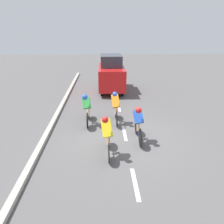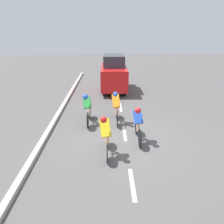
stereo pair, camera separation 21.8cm
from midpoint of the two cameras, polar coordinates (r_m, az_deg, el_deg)
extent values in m
plane|color=#565454|center=(8.86, 2.81, -6.60)|extent=(60.00, 60.00, 0.00)
cube|color=white|center=(6.51, 5.08, -18.12)|extent=(0.12, 1.40, 0.01)
cube|color=white|center=(9.20, 2.60, -5.46)|extent=(0.12, 1.40, 0.01)
cube|color=white|center=(12.14, 1.33, 1.29)|extent=(0.12, 1.40, 0.01)
cube|color=#A8A399|center=(9.46, -17.18, -5.23)|extent=(0.20, 25.33, 0.14)
cylinder|color=black|center=(10.50, -6.67, -0.01)|extent=(0.03, 0.72, 0.72)
cylinder|color=black|center=(9.54, -7.09, -2.26)|extent=(0.03, 0.72, 0.72)
cylinder|color=#B7B7BC|center=(10.02, -6.87, -1.08)|extent=(0.04, 1.04, 0.04)
cylinder|color=#B7B7BC|center=(10.11, -6.85, 0.41)|extent=(0.04, 0.04, 0.42)
cylinder|color=#1999D8|center=(10.03, -6.87, -0.44)|extent=(0.07, 0.07, 0.16)
cylinder|color=beige|center=(10.03, -6.88, 0.04)|extent=(0.12, 0.23, 0.36)
cube|color=green|center=(9.70, -7.31, 2.31)|extent=(0.40, 0.44, 0.56)
sphere|color=blue|center=(9.39, -7.76, 3.87)|extent=(0.24, 0.24, 0.24)
cylinder|color=black|center=(10.54, 0.33, 0.19)|extent=(0.03, 0.71, 0.71)
cylinder|color=black|center=(9.63, 0.61, -1.88)|extent=(0.03, 0.71, 0.71)
cylinder|color=black|center=(10.09, 0.47, -0.80)|extent=(0.04, 0.98, 0.04)
cylinder|color=black|center=(10.17, 0.42, 0.66)|extent=(0.04, 0.04, 0.42)
cylinder|color=#1999D8|center=(10.10, 0.45, -0.16)|extent=(0.07, 0.07, 0.16)
cylinder|color=tan|center=(10.09, 0.45, 0.31)|extent=(0.12, 0.23, 0.36)
cube|color=orange|center=(9.75, 0.26, 2.88)|extent=(0.40, 0.50, 0.64)
sphere|color=blue|center=(9.42, 0.07, 4.69)|extent=(0.21, 0.21, 0.21)
cylinder|color=black|center=(8.04, -1.81, -7.01)|extent=(0.03, 0.66, 0.66)
cylinder|color=black|center=(7.18, -1.71, -10.71)|extent=(0.03, 0.66, 0.66)
cylinder|color=black|center=(7.61, -1.76, -8.76)|extent=(0.04, 0.99, 0.04)
cylinder|color=black|center=(7.66, -1.80, -6.75)|extent=(0.04, 0.04, 0.42)
cylinder|color=yellow|center=(7.60, -1.78, -7.92)|extent=(0.07, 0.07, 0.16)
cylinder|color=tan|center=(7.58, -1.79, -7.30)|extent=(0.12, 0.23, 0.36)
cube|color=yellow|center=(7.19, -2.24, -4.21)|extent=(0.42, 0.51, 0.65)
sphere|color=red|center=(6.83, -2.72, -2.05)|extent=(0.21, 0.21, 0.21)
cylinder|color=black|center=(9.03, 5.67, -3.67)|extent=(0.03, 0.70, 0.70)
cylinder|color=black|center=(8.10, 6.67, -6.76)|extent=(0.03, 0.70, 0.70)
cylinder|color=navy|center=(8.56, 6.14, -5.13)|extent=(0.04, 1.04, 0.04)
cylinder|color=navy|center=(8.64, 6.02, -3.34)|extent=(0.04, 0.04, 0.42)
cylinder|color=#1999D8|center=(8.56, 6.12, -4.38)|extent=(0.07, 0.07, 0.16)
cylinder|color=tan|center=(8.55, 6.11, -3.82)|extent=(0.12, 0.23, 0.36)
cube|color=blue|center=(8.19, 6.13, -1.26)|extent=(0.40, 0.45, 0.57)
sphere|color=red|center=(7.86, 6.14, 0.47)|extent=(0.23, 0.23, 0.23)
cylinder|color=black|center=(14.24, 2.30, 5.62)|extent=(0.14, 0.64, 0.64)
cylinder|color=black|center=(14.20, -3.21, 5.56)|extent=(0.14, 0.64, 0.64)
cylinder|color=black|center=(16.53, 1.64, 7.81)|extent=(0.14, 0.64, 0.64)
cylinder|color=black|center=(16.49, -3.12, 7.76)|extent=(0.14, 0.64, 0.64)
cube|color=red|center=(15.19, -0.62, 9.26)|extent=(1.70, 3.82, 1.36)
cube|color=#2D333D|center=(15.20, -0.66, 13.30)|extent=(1.39, 2.10, 0.75)
camera|label=1|loc=(0.11, -90.71, -0.27)|focal=35.00mm
camera|label=2|loc=(0.11, 89.29, 0.27)|focal=35.00mm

